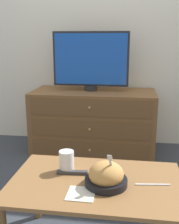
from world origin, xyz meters
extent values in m
plane|color=#383D47|center=(0.00, 0.00, 0.00)|extent=(12.00, 12.00, 0.00)
cube|color=white|center=(0.00, 0.03, 1.30)|extent=(12.00, 0.05, 2.60)
cube|color=brown|center=(0.01, -0.30, 0.31)|extent=(1.23, 0.54, 0.63)
cube|color=brown|center=(0.01, -0.58, 0.10)|extent=(1.13, 0.01, 0.17)
sphere|color=tan|center=(0.01, -0.58, 0.10)|extent=(0.02, 0.02, 0.02)
cube|color=brown|center=(0.01, -0.58, 0.31)|extent=(1.13, 0.01, 0.17)
sphere|color=tan|center=(0.01, -0.58, 0.31)|extent=(0.02, 0.02, 0.02)
cube|color=brown|center=(0.01, -0.58, 0.52)|extent=(1.13, 0.01, 0.17)
sphere|color=tan|center=(0.01, -0.58, 0.52)|extent=(0.02, 0.02, 0.02)
cylinder|color=#232328|center=(-0.02, -0.27, 0.65)|extent=(0.13, 0.13, 0.05)
cube|color=#232328|center=(-0.02, -0.26, 0.94)|extent=(0.75, 0.04, 0.53)
cube|color=blue|center=(-0.02, -0.28, 0.94)|extent=(0.71, 0.01, 0.49)
cube|color=olive|center=(0.21, -1.75, 0.41)|extent=(0.89, 0.57, 0.02)
cylinder|color=brown|center=(-0.20, -1.50, 0.20)|extent=(0.04, 0.04, 0.40)
cylinder|color=brown|center=(0.62, -1.50, 0.20)|extent=(0.04, 0.04, 0.40)
cylinder|color=black|center=(0.26, -1.78, 0.44)|extent=(0.21, 0.21, 0.04)
ellipsoid|color=tan|center=(0.26, -1.78, 0.48)|extent=(0.18, 0.18, 0.12)
cube|color=silver|center=(0.29, -1.79, 0.52)|extent=(0.03, 0.08, 0.14)
cube|color=silver|center=(0.28, -1.82, 0.59)|extent=(0.03, 0.02, 0.03)
cylinder|color=#9E6638|center=(0.03, -1.66, 0.46)|extent=(0.07, 0.07, 0.07)
cylinder|color=white|center=(0.03, -1.66, 0.48)|extent=(0.08, 0.08, 0.12)
cube|color=silver|center=(0.15, -1.89, 0.43)|extent=(0.13, 0.13, 0.00)
cube|color=silver|center=(0.50, -1.75, 0.43)|extent=(0.17, 0.03, 0.01)
cube|color=#38383D|center=(0.07, -1.69, 0.43)|extent=(0.17, 0.04, 0.02)
camera|label=1|loc=(0.36, -3.05, 1.13)|focal=45.00mm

